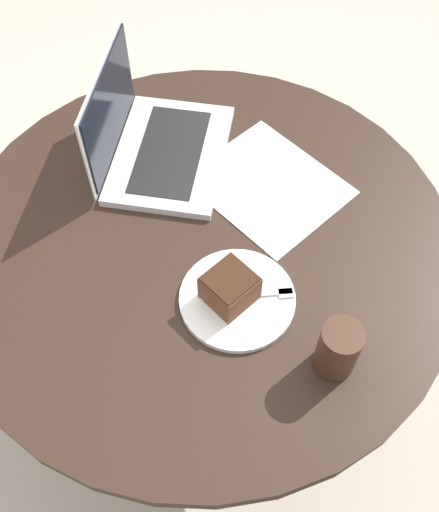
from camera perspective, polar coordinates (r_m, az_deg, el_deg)
The scene contains 8 objects.
ground_plane at distance 1.87m, azimuth -1.03°, elevation -12.00°, with size 12.00×12.00×0.00m, color #B7AD9E.
dining_table at distance 1.37m, azimuth -1.37°, elevation -3.43°, with size 1.01×1.01×0.77m.
paper_document at distance 1.27m, azimuth 4.68°, elevation 6.73°, with size 0.35×0.32×0.00m.
plate at distance 1.10m, azimuth 1.70°, elevation -4.11°, with size 0.21×0.21×0.01m.
cake_slice at distance 1.07m, azimuth 0.97°, elevation -3.04°, with size 0.10×0.10×0.07m.
fork at distance 1.10m, azimuth 3.60°, elevation -3.62°, with size 0.15×0.12×0.00m.
coffee_glass at distance 1.02m, azimuth 11.21°, elevation -8.73°, with size 0.07×0.07×0.11m.
laptop at distance 1.30m, azimuth -6.14°, elevation 10.68°, with size 0.34×0.38×0.22m.
Camera 1 is at (0.38, -0.58, 1.74)m, focal length 42.00 mm.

